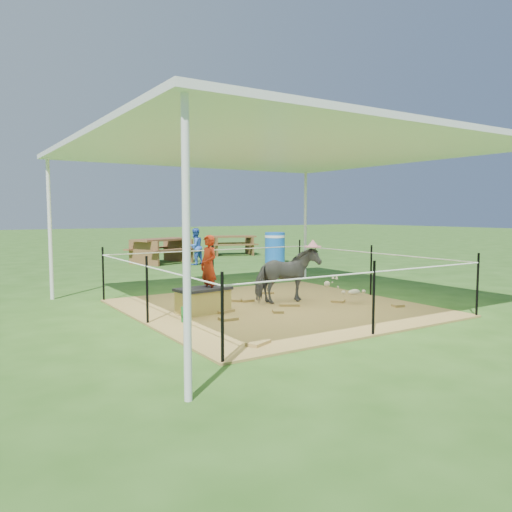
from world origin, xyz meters
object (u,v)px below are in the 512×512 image
picnic_table_far (232,245)px  woman (209,259)px  trash_barrel (275,248)px  picnic_table_near (162,251)px  green_bottle (183,314)px  straw_bale (203,302)px  pony (287,275)px  foal (354,291)px  distant_person (195,247)px

picnic_table_far → woman: bearing=-103.8°
trash_barrel → woman: bearing=-132.2°
picnic_table_far → picnic_table_near: bearing=-138.4°
picnic_table_far → green_bottle: bearing=-105.3°
straw_bale → trash_barrel: trash_barrel is taller
picnic_table_near → trash_barrel: bearing=-54.0°
woman → picnic_table_near: bearing=156.6°
pony → trash_barrel: size_ratio=1.16×
trash_barrel → foal: bearing=-113.9°
picnic_table_near → picnic_table_far: bearing=2.4°
pony → trash_barrel: bearing=-28.5°
pony → trash_barrel: pony is taller
straw_bale → green_bottle: bearing=-140.7°
picnic_table_far → foal: bearing=-90.4°
picnic_table_near → distant_person: 1.26m
trash_barrel → picnic_table_near: bearing=147.2°
picnic_table_far → trash_barrel: bearing=-78.9°
trash_barrel → picnic_table_far: size_ratio=0.56×
straw_bale → woman: woman is taller
woman → picnic_table_far: (5.90, 9.51, -0.51)m
straw_bale → picnic_table_near: bearing=72.5°
green_bottle → foal: foal is taller
straw_bale → trash_barrel: size_ratio=0.82×
pony → straw_bale: bearing=95.0°
pony → foal: size_ratio=1.43×
picnic_table_far → distant_person: 3.79m
green_bottle → picnic_table_far: 11.92m
straw_bale → distant_person: (3.20, 6.95, 0.36)m
picnic_table_near → picnic_table_far: size_ratio=1.08×
foal → straw_bale: bearing=163.2°
trash_barrel → pony: bearing=-123.1°
green_bottle → picnic_table_near: size_ratio=0.12×
trash_barrel → distant_person: 2.54m
foal → picnic_table_near: bearing=88.5°
distant_person → picnic_table_near: bearing=-74.2°
picnic_table_near → picnic_table_far: 3.80m
straw_bale → picnic_table_far: size_ratio=0.46×
picnic_table_near → woman: bearing=-128.1°
trash_barrel → picnic_table_far: trash_barrel is taller
foal → distant_person: distant_person is taller
trash_barrel → picnic_table_near: size_ratio=0.52×
foal → picnic_table_near: size_ratio=0.42×
straw_bale → woman: (0.10, 0.00, 0.67)m
woman → foal: size_ratio=1.21×
picnic_table_near → distant_person: size_ratio=1.67×
woman → trash_barrel: woman is taller
foal → distant_person: bearing=83.4°
trash_barrel → distant_person: size_ratio=0.87×
straw_bale → green_bottle: size_ratio=3.60×
picnic_table_near → foal: bearing=-110.7°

